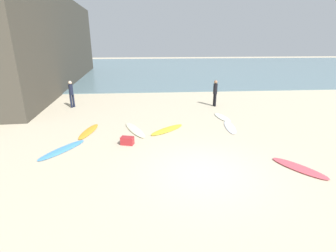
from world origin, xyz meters
name	(u,v)px	position (x,y,z in m)	size (l,w,h in m)	color
ground_plane	(203,172)	(0.00, 0.00, 0.00)	(120.00, 120.00, 0.00)	beige
ocean_water	(158,68)	(0.00, 34.08, 0.04)	(120.00, 40.00, 0.08)	slate
surfboard_0	(89,131)	(-4.90, 4.46, 0.04)	(0.49, 2.26, 0.08)	gold
surfboard_1	(222,117)	(2.53, 6.28, 0.03)	(0.56, 1.91, 0.07)	silver
surfboard_2	(167,130)	(-0.92, 4.37, 0.04)	(0.55, 2.24, 0.09)	yellow
surfboard_3	(230,127)	(2.44, 4.55, 0.03)	(0.49, 2.18, 0.06)	white
surfboard_4	(135,130)	(-2.58, 4.50, 0.04)	(0.53, 2.54, 0.09)	beige
surfboard_5	(299,168)	(3.50, -0.09, 0.04)	(0.57, 2.04, 0.08)	#E44F5C
surfboard_6	(62,150)	(-5.53, 2.28, 0.03)	(0.52, 2.37, 0.07)	#4C9BE0
beachgoer_near	(71,93)	(-7.03, 9.56, 1.02)	(0.39, 0.39, 1.82)	#191E33
beachgoer_mid	(215,92)	(2.78, 9.09, 1.01)	(0.32, 0.34, 1.80)	black
beach_cooler	(127,141)	(-2.84, 2.70, 0.18)	(0.55, 0.33, 0.36)	#B2282D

